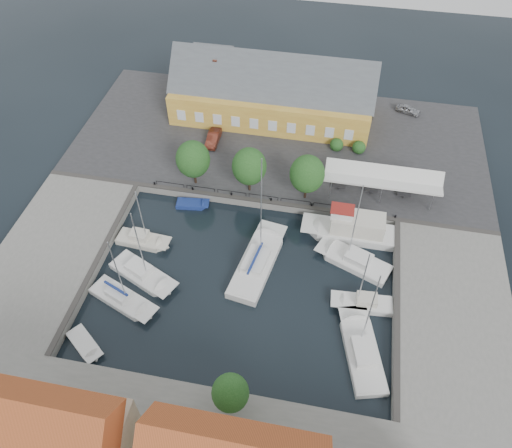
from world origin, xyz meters
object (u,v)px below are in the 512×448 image
Objects in this scene: tent_canopy at (383,177)px; west_boat_d at (123,300)px; east_boat_c at (362,353)px; west_boat_c at (143,275)px; launch_nw at (192,205)px; warehouse at (268,94)px; car_red at (213,138)px; trawler at (352,229)px; east_boat_a at (355,262)px; west_boat_b at (143,241)px; center_sailboat at (257,264)px; launch_sw at (85,345)px; car_silver at (408,109)px; east_boat_b at (363,304)px.

tent_canopy is 33.36m from west_boat_d.
tent_canopy is 22.31m from east_boat_c.
west_boat_c is 2.62× the size of launch_nw.
car_red is (-6.20, -7.95, -2.72)m from warehouse.
east_boat_a is (0.68, -4.12, -0.75)m from trawler.
west_boat_b is (-3.87, -18.44, -1.45)m from car_red.
warehouse is 10.44m from car_red.
center_sailboat is 3.25× the size of launch_sw.
east_boat_a is 21.11m from launch_nw.
west_boat_d is at bearing -141.47° from tent_canopy.
launch_sw reaches higher than launch_nw.
center_sailboat reaches higher than east_boat_c.
west_boat_c is at bearing -70.28° from west_boat_b.
launch_sw is at bearing -107.55° from west_boat_d.
center_sailboat is at bearing -82.32° from warehouse.
east_boat_c is at bearing -166.35° from car_silver.
east_boat_c is at bearing -35.86° from center_sailboat.
east_boat_a is at bearing -80.63° from trawler.
west_boat_b is at bearing -176.16° from east_boat_a.
trawler is at bearing 38.21° from launch_sw.
east_boat_c is (-4.55, -40.13, -1.35)m from car_silver.
tent_canopy is 11.64m from east_boat_a.
east_boat_c is 25.11m from west_boat_d.
center_sailboat is at bearing -146.74° from trawler.
east_boat_b is (-1.06, -16.40, -3.42)m from tent_canopy.
west_boat_d is (0.71, -8.14, 0.01)m from west_boat_b.
warehouse is at bearing 123.52° from trawler.
trawler is 26.91m from west_boat_d.
launch_sw is (-4.94, -32.20, -1.62)m from car_red.
east_boat_b is at bearing -46.10° from car_red.
east_boat_c is at bearing -11.38° from west_boat_c.
west_boat_d is at bearing 162.74° from car_silver.
east_boat_b is (11.87, -3.08, -0.10)m from center_sailboat.
warehouse reaches higher than west_boat_c.
center_sailboat is at bearing 29.43° from west_boat_d.
car_silver is 45.48m from west_boat_c.
tent_canopy is 23.64m from car_red.
tent_canopy is 29.66m from west_boat_b.
trawler is 9.84m from east_boat_b.
west_boat_d is (-23.70, -9.78, 0.01)m from east_boat_a.
west_boat_b is at bearing -110.89° from warehouse.
east_boat_b is (-4.73, -34.50, -1.34)m from car_silver.
car_red is 26.58m from east_boat_a.
car_silver is 0.40× the size of west_boat_b.
tent_canopy is 7.84m from trawler.
east_boat_a is 1.09× the size of west_boat_c.
tent_canopy is 1.15× the size of east_boat_a.
center_sailboat is 1.25× the size of east_boat_a.
west_boat_b is 0.83× the size of west_boat_d.
east_boat_b is at bearing 9.74° from west_boat_d.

